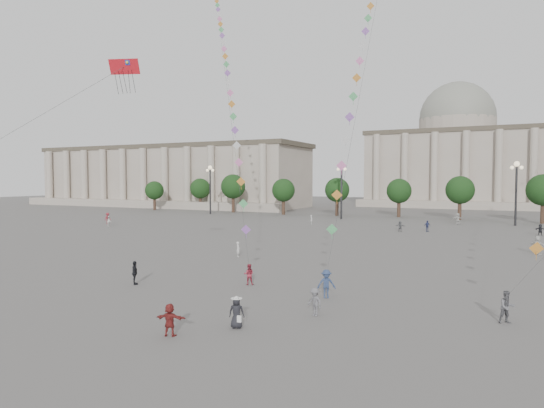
% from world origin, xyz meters
% --- Properties ---
extents(ground, '(360.00, 360.00, 0.00)m').
position_xyz_m(ground, '(0.00, 0.00, 0.00)').
color(ground, '#504E4C').
rests_on(ground, ground).
extents(hall_west, '(84.00, 26.22, 17.20)m').
position_xyz_m(hall_west, '(-75.00, 93.89, 8.43)').
color(hall_west, '#A09486').
rests_on(hall_west, ground).
extents(hall_central, '(48.30, 34.30, 35.50)m').
position_xyz_m(hall_central, '(0.00, 129.22, 14.23)').
color(hall_central, '#A09486').
rests_on(hall_central, ground).
extents(tree_row, '(137.12, 5.12, 8.00)m').
position_xyz_m(tree_row, '(0.00, 78.00, 5.39)').
color(tree_row, '#3B271D').
rests_on(tree_row, ground).
extents(lamp_post_far_west, '(2.00, 0.90, 10.65)m').
position_xyz_m(lamp_post_far_west, '(-45.00, 70.00, 7.35)').
color(lamp_post_far_west, '#262628').
rests_on(lamp_post_far_west, ground).
extents(lamp_post_mid_west, '(2.00, 0.90, 10.65)m').
position_xyz_m(lamp_post_mid_west, '(-15.00, 70.00, 7.35)').
color(lamp_post_mid_west, '#262628').
rests_on(lamp_post_mid_west, ground).
extents(lamp_post_mid_east, '(2.00, 0.90, 10.65)m').
position_xyz_m(lamp_post_mid_east, '(15.00, 70.00, 7.35)').
color(lamp_post_mid_east, '#262628').
rests_on(lamp_post_mid_east, ground).
extents(person_crowd_0, '(1.02, 0.89, 1.65)m').
position_xyz_m(person_crowd_0, '(3.28, 54.15, 0.83)').
color(person_crowd_0, navy).
rests_on(person_crowd_0, ground).
extents(person_crowd_1, '(1.04, 1.06, 1.72)m').
position_xyz_m(person_crowd_1, '(-44.16, 39.13, 0.86)').
color(person_crowd_1, silver).
rests_on(person_crowd_1, ground).
extents(person_crowd_2, '(0.92, 1.36, 1.95)m').
position_xyz_m(person_crowd_2, '(-47.77, 42.45, 0.97)').
color(person_crowd_2, maroon).
rests_on(person_crowd_2, ground).
extents(person_crowd_4, '(1.67, 1.68, 1.94)m').
position_xyz_m(person_crowd_4, '(6.23, 68.00, 0.97)').
color(person_crowd_4, silver).
rests_on(person_crowd_4, ground).
extents(person_crowd_6, '(1.19, 0.97, 1.60)m').
position_xyz_m(person_crowd_6, '(4.21, 6.00, 0.80)').
color(person_crowd_6, slate).
rests_on(person_crowd_6, ground).
extents(person_crowd_7, '(1.82, 1.43, 1.93)m').
position_xyz_m(person_crowd_7, '(16.72, 36.92, 0.97)').
color(person_crowd_7, silver).
rests_on(person_crowd_7, ground).
extents(person_crowd_9, '(1.48, 0.63, 1.55)m').
position_xyz_m(person_crowd_9, '(17.93, 56.26, 0.78)').
color(person_crowd_9, black).
rests_on(person_crowd_9, ground).
extents(person_crowd_10, '(0.63, 0.68, 1.56)m').
position_xyz_m(person_crowd_10, '(-16.39, 57.84, 0.78)').
color(person_crowd_10, silver).
rests_on(person_crowd_10, ground).
extents(person_crowd_12, '(1.52, 0.70, 1.58)m').
position_xyz_m(person_crowd_12, '(-0.29, 52.41, 0.79)').
color(person_crowd_12, slate).
rests_on(person_crowd_12, ground).
extents(person_crowd_13, '(0.64, 0.66, 1.52)m').
position_xyz_m(person_crowd_13, '(-10.15, 22.10, 0.76)').
color(person_crowd_13, silver).
rests_on(person_crowd_13, ground).
extents(tourist_1, '(1.00, 1.05, 1.74)m').
position_xyz_m(tourist_1, '(-10.59, 7.76, 0.87)').
color(tourist_1, black).
rests_on(tourist_1, ground).
extents(tourist_2, '(1.58, 0.88, 1.63)m').
position_xyz_m(tourist_2, '(-0.95, -0.46, 0.81)').
color(tourist_2, maroon).
rests_on(tourist_2, ground).
extents(kite_flyer_0, '(0.91, 0.83, 1.53)m').
position_xyz_m(kite_flyer_0, '(-3.05, 11.43, 0.77)').
color(kite_flyer_0, '#9B2A3B').
rests_on(kite_flyer_0, ground).
extents(kite_flyer_1, '(1.39, 1.16, 1.87)m').
position_xyz_m(kite_flyer_1, '(3.41, 10.16, 0.93)').
color(kite_flyer_1, navy).
rests_on(kite_flyer_1, ground).
extents(kite_flyer_2, '(1.07, 1.00, 1.76)m').
position_xyz_m(kite_flyer_2, '(14.01, 9.22, 0.88)').
color(kite_flyer_2, slate).
rests_on(kite_flyer_2, ground).
extents(hat_person, '(0.94, 0.77, 1.69)m').
position_xyz_m(hat_person, '(1.37, 2.09, 0.87)').
color(hat_person, black).
rests_on(hat_person, ground).
extents(dragon_kite, '(6.65, 9.27, 24.98)m').
position_xyz_m(dragon_kite, '(-11.33, 7.40, 14.98)').
color(dragon_kite, red).
rests_on(dragon_kite, ground).
extents(kite_train_west, '(26.67, 36.58, 59.16)m').
position_xyz_m(kite_train_west, '(-17.05, 31.05, 21.84)').
color(kite_train_west, '#3F3F3F').
rests_on(kite_train_west, ground).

